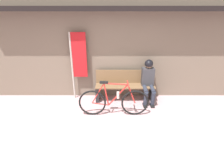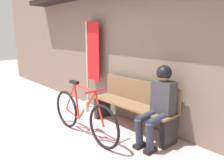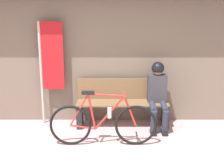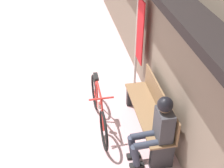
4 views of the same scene
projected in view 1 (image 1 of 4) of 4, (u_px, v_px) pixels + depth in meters
name	position (u px, v px, depth m)	size (l,w,h in m)	color
ground_plane	(107.00, 148.00, 3.36)	(24.00, 24.00, 0.00)	#C69EA3
storefront_wall	(109.00, 41.00, 4.87)	(12.00, 0.56, 3.20)	#756656
park_bench_near	(125.00, 86.00, 5.07)	(1.69, 0.42, 0.87)	brown
bicycle	(114.00, 102.00, 4.31)	(1.73, 0.40, 0.91)	black
person_seated	(149.00, 79.00, 4.85)	(0.34, 0.63, 1.23)	#2D3342
banner_pole	(77.00, 59.00, 4.87)	(0.45, 0.05, 1.93)	#B7B2A8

